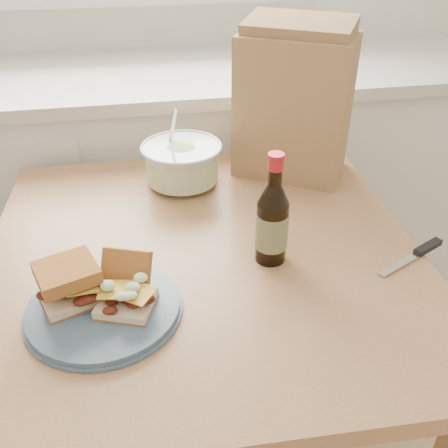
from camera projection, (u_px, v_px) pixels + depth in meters
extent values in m
cube|color=white|center=(158.00, 196.00, 1.94)|extent=(2.40, 0.60, 0.90)
cube|color=beige|center=(147.00, 75.00, 1.68)|extent=(2.50, 0.64, 0.04)
cube|color=#AE7D52|center=(204.00, 258.00, 1.10)|extent=(0.97, 0.97, 0.04)
cube|color=#AE7D52|center=(64.00, 288.00, 1.61)|extent=(0.06, 0.06, 0.74)
cube|color=#AE7D52|center=(314.00, 265.00, 1.71)|extent=(0.06, 0.06, 0.74)
cylinder|color=#465C71|center=(104.00, 308.00, 0.92)|extent=(0.28, 0.28, 0.02)
cube|color=beige|center=(72.00, 295.00, 0.92)|extent=(0.13, 0.13, 0.02)
cube|color=gold|center=(69.00, 281.00, 0.91)|extent=(0.08, 0.08, 0.00)
cube|color=#9C5729|center=(67.00, 273.00, 0.89)|extent=(0.13, 0.13, 0.03)
cube|color=beige|center=(126.00, 303.00, 0.91)|extent=(0.12, 0.12, 0.02)
cube|color=gold|center=(124.00, 291.00, 0.89)|extent=(0.07, 0.07, 0.00)
cube|color=#9C5729|center=(126.00, 271.00, 0.94)|extent=(0.11, 0.09, 0.08)
cone|color=silver|center=(182.00, 165.00, 1.31)|extent=(0.20, 0.20, 0.11)
cylinder|color=white|center=(182.00, 167.00, 1.31)|extent=(0.19, 0.19, 0.07)
torus|color=silver|center=(181.00, 147.00, 1.28)|extent=(0.21, 0.21, 0.01)
cylinder|color=silver|center=(172.00, 130.00, 1.28)|extent=(0.03, 0.09, 0.14)
cylinder|color=black|center=(271.00, 232.00, 1.03)|extent=(0.07, 0.07, 0.14)
cone|color=black|center=(274.00, 194.00, 0.98)|extent=(0.07, 0.07, 0.04)
cylinder|color=black|center=(275.00, 172.00, 0.95)|extent=(0.03, 0.03, 0.06)
cylinder|color=#B2171D|center=(276.00, 164.00, 0.94)|extent=(0.03, 0.03, 0.02)
cylinder|color=#B32131|center=(276.00, 156.00, 0.93)|extent=(0.03, 0.03, 0.01)
cylinder|color=#2E391C|center=(272.00, 230.00, 1.02)|extent=(0.07, 0.07, 0.08)
cube|color=silver|center=(402.00, 263.00, 1.04)|extent=(0.13, 0.07, 0.00)
cube|color=black|center=(428.00, 247.00, 1.08)|extent=(0.08, 0.05, 0.01)
cube|color=#A97D51|center=(294.00, 107.00, 1.30)|extent=(0.34, 0.30, 0.37)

